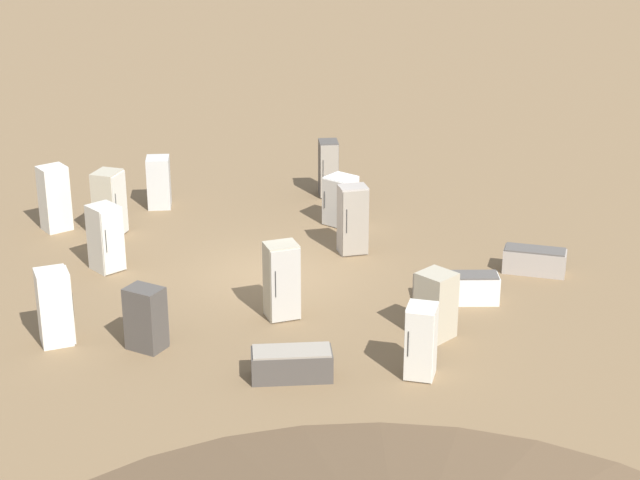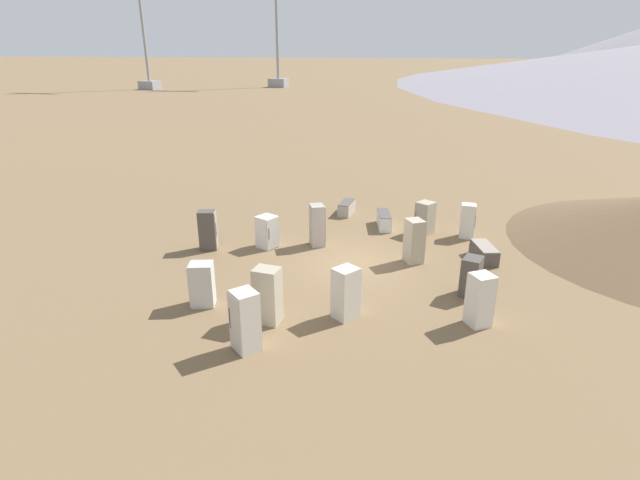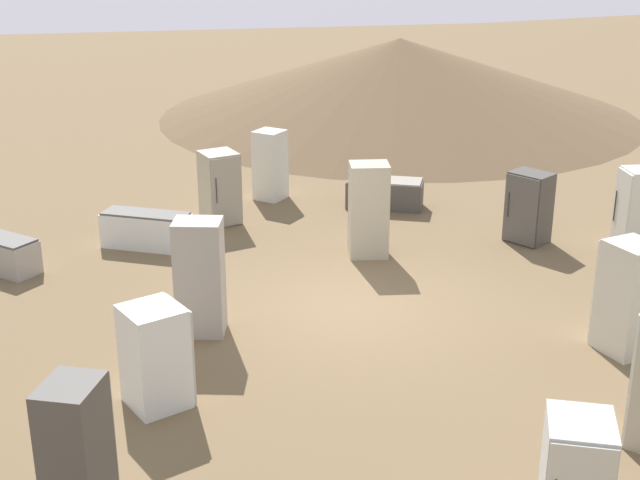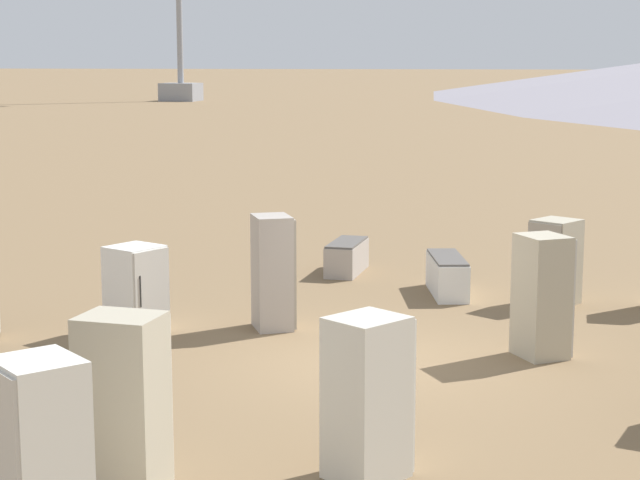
% 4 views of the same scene
% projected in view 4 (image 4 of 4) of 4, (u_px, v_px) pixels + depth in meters
% --- Properties ---
extents(ground_plane, '(1000.00, 1000.00, 0.00)m').
position_uv_depth(ground_plane, '(375.00, 362.00, 15.45)').
color(ground_plane, brown).
extents(power_pylon_0, '(11.08, 3.80, 31.67)m').
position_uv_depth(power_pylon_0, '(179.00, 7.00, 112.48)').
color(power_pylon_0, gray).
rests_on(power_pylon_0, ground_plane).
extents(discarded_fridge_0, '(1.01, 1.00, 1.41)m').
position_uv_depth(discarded_fridge_0, '(136.00, 290.00, 16.99)').
color(discarded_fridge_0, white).
rests_on(discarded_fridge_0, ground_plane).
extents(discarded_fridge_1, '(0.68, 1.59, 0.65)m').
position_uv_depth(discarded_fridge_1, '(347.00, 257.00, 21.92)').
color(discarded_fridge_1, '#A89E93').
rests_on(discarded_fridge_1, ground_plane).
extents(discarded_fridge_5, '(0.84, 0.75, 1.84)m').
position_uv_depth(discarded_fridge_5, '(124.00, 404.00, 10.67)').
color(discarded_fridge_5, '#B2A88E').
rests_on(discarded_fridge_5, ground_plane).
extents(discarded_fridge_6, '(0.96, 1.84, 0.72)m').
position_uv_depth(discarded_fridge_6, '(447.00, 275.00, 19.90)').
color(discarded_fridge_6, white).
rests_on(discarded_fridge_6, ground_plane).
extents(discarded_fridge_7, '(0.99, 1.01, 1.53)m').
position_uv_depth(discarded_fridge_7, '(555.00, 262.00, 19.04)').
color(discarded_fridge_7, '#B2A88E').
rests_on(discarded_fridge_7, ground_plane).
extents(discarded_fridge_8, '(0.86, 0.91, 1.86)m').
position_uv_depth(discarded_fridge_8, '(273.00, 272.00, 17.28)').
color(discarded_fridge_8, '#A89E93').
rests_on(discarded_fridge_8, ground_plane).
extents(discarded_fridge_10, '(0.93, 0.95, 1.81)m').
position_uv_depth(discarded_fridge_10, '(542.00, 296.00, 15.62)').
color(discarded_fridge_10, '#B2A88E').
rests_on(discarded_fridge_10, ground_plane).
extents(discarded_fridge_13, '(0.97, 1.00, 1.72)m').
position_uv_depth(discarded_fridge_13, '(368.00, 398.00, 11.07)').
color(discarded_fridge_13, beige).
rests_on(discarded_fridge_13, ground_plane).
extents(discarded_fridge_14, '(0.98, 0.98, 1.85)m').
position_uv_depth(discarded_fridge_14, '(40.00, 465.00, 9.07)').
color(discarded_fridge_14, silver).
rests_on(discarded_fridge_14, ground_plane).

